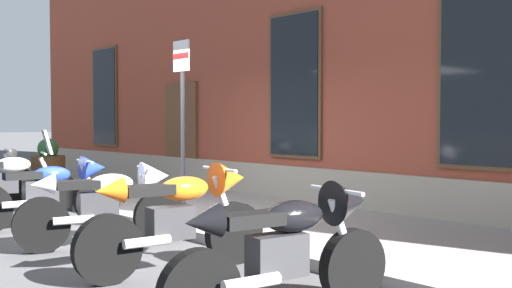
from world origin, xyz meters
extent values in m
plane|color=#424244|center=(0.00, 0.00, 0.00)|extent=(140.00, 140.00, 0.00)
cube|color=gray|center=(0.00, 1.55, 0.06)|extent=(26.03, 3.10, 0.13)
cube|color=gray|center=(0.00, 3.06, 0.35)|extent=(20.03, 0.10, 0.70)
cube|color=#513823|center=(-6.68, 3.08, 2.10)|extent=(1.22, 0.06, 2.52)
cube|color=black|center=(-6.68, 3.05, 2.10)|extent=(1.10, 0.03, 2.40)
cube|color=brown|center=(-3.34, 3.07, 1.15)|extent=(1.10, 0.08, 2.30)
cube|color=#513823|center=(0.00, 3.08, 2.10)|extent=(1.22, 0.06, 2.52)
cube|color=black|center=(0.00, 3.05, 2.10)|extent=(1.10, 0.03, 2.40)
cube|color=#513823|center=(3.34, 3.08, 2.10)|extent=(1.22, 0.06, 2.52)
cube|color=black|center=(3.34, 3.05, 2.10)|extent=(1.10, 0.03, 2.40)
cylinder|color=black|center=(-3.89, -0.19, 0.31)|extent=(0.24, 0.64, 0.63)
cylinder|color=silver|center=(-3.91, -0.29, 0.58)|extent=(0.13, 0.32, 0.65)
cylinder|color=silver|center=(-3.92, -0.37, 0.96)|extent=(0.62, 0.15, 0.04)
sphere|color=silver|center=(-3.91, -0.29, 0.89)|extent=(0.18, 0.18, 0.18)
cylinder|color=black|center=(-2.19, -0.24, 0.34)|extent=(0.31, 0.68, 0.67)
cylinder|color=silver|center=(-2.22, -0.33, 0.59)|extent=(0.16, 0.32, 0.64)
cube|color=#28282B|center=(-2.42, -0.99, 0.52)|extent=(0.34, 0.49, 0.32)
ellipsoid|color=#B7BABF|center=(-2.37, -0.85, 0.80)|extent=(0.40, 0.57, 0.24)
cylinder|color=silver|center=(-2.24, -0.41, 0.97)|extent=(0.60, 0.22, 0.04)
cube|color=#B2BCC6|center=(-2.22, -0.35, 1.15)|extent=(0.39, 0.24, 0.40)
cylinder|color=black|center=(-0.77, -0.24, 0.33)|extent=(0.21, 0.68, 0.67)
cylinder|color=silver|center=(-0.78, -0.34, 0.56)|extent=(0.11, 0.30, 0.59)
cube|color=#28282B|center=(-0.87, -1.03, 0.51)|extent=(0.28, 0.47, 0.32)
ellipsoid|color=#192D9E|center=(-0.85, -0.88, 0.74)|extent=(0.33, 0.55, 0.24)
cube|color=black|center=(-0.90, -1.26, 0.75)|extent=(0.28, 0.50, 0.10)
cylinder|color=silver|center=(-0.79, -0.42, 0.91)|extent=(0.62, 0.12, 0.04)
cylinder|color=silver|center=(-0.79, -1.35, 0.38)|extent=(0.15, 0.46, 0.09)
cone|color=#192D9E|center=(-0.78, -0.29, 0.81)|extent=(0.40, 0.38, 0.36)
cylinder|color=black|center=(0.94, -0.31, 0.31)|extent=(0.29, 0.64, 0.63)
cylinder|color=black|center=(0.55, -1.62, 0.31)|extent=(0.29, 0.64, 0.63)
cylinder|color=silver|center=(0.91, -0.40, 0.55)|extent=(0.15, 0.31, 0.61)
cube|color=#28282B|center=(0.73, -1.01, 0.49)|extent=(0.34, 0.48, 0.32)
ellipsoid|color=silver|center=(0.78, -0.87, 0.74)|extent=(0.40, 0.57, 0.24)
cube|color=black|center=(0.67, -1.23, 0.75)|extent=(0.35, 0.52, 0.10)
cylinder|color=silver|center=(0.89, -0.48, 0.91)|extent=(0.60, 0.21, 0.04)
cylinder|color=silver|center=(0.76, -1.33, 0.36)|extent=(0.21, 0.46, 0.09)
cone|color=silver|center=(0.93, -0.36, 0.81)|extent=(0.44, 0.43, 0.36)
cone|color=silver|center=(0.56, -1.60, 0.77)|extent=(0.30, 0.32, 0.24)
cylinder|color=black|center=(2.41, -0.35, 0.32)|extent=(0.21, 0.66, 0.64)
cylinder|color=black|center=(2.22, -1.70, 0.32)|extent=(0.21, 0.66, 0.64)
cylinder|color=silver|center=(2.39, -0.45, 0.60)|extent=(0.11, 0.33, 0.68)
cube|color=#28282B|center=(2.31, -1.08, 0.50)|extent=(0.28, 0.47, 0.32)
ellipsoid|color=orange|center=(2.33, -0.93, 0.82)|extent=(0.33, 0.55, 0.24)
cube|color=black|center=(2.27, -1.30, 0.83)|extent=(0.28, 0.51, 0.10)
cylinder|color=silver|center=(2.38, -0.53, 0.99)|extent=(0.62, 0.12, 0.04)
cylinder|color=silver|center=(2.38, -1.39, 0.37)|extent=(0.15, 0.46, 0.09)
cone|color=orange|center=(2.40, -0.40, 0.89)|extent=(0.40, 0.39, 0.36)
cone|color=orange|center=(2.22, -1.68, 0.85)|extent=(0.27, 0.29, 0.24)
cylinder|color=black|center=(4.08, -0.52, 0.31)|extent=(0.23, 0.63, 0.61)
cylinder|color=silver|center=(4.06, -0.61, 0.56)|extent=(0.12, 0.32, 0.64)
cube|color=#28282B|center=(3.95, -1.25, 0.49)|extent=(0.29, 0.47, 0.32)
ellipsoid|color=black|center=(3.97, -1.10, 0.77)|extent=(0.35, 0.56, 0.24)
cube|color=black|center=(3.91, -1.48, 0.78)|extent=(0.30, 0.51, 0.10)
cylinder|color=silver|center=(4.05, -0.69, 0.94)|extent=(0.62, 0.14, 0.04)
cylinder|color=silver|center=(4.01, -1.57, 0.36)|extent=(0.17, 0.46, 0.09)
cone|color=black|center=(4.07, -0.57, 0.84)|extent=(0.41, 0.40, 0.36)
cone|color=black|center=(3.84, -1.87, 0.80)|extent=(0.28, 0.30, 0.24)
cylinder|color=#4C4C51|center=(0.07, 0.67, 1.39)|extent=(0.06, 0.06, 2.54)
cube|color=white|center=(0.07, 0.65, 2.41)|extent=(0.36, 0.03, 0.44)
cube|color=red|center=(0.07, 0.64, 2.41)|extent=(0.36, 0.01, 0.08)
cylinder|color=brown|center=(-4.20, 0.50, 0.46)|extent=(0.64, 0.64, 0.68)
cylinder|color=black|center=(-4.20, 0.50, 0.46)|extent=(0.67, 0.67, 0.04)
sphere|color=#28602D|center=(-4.20, 0.50, 0.94)|extent=(0.40, 0.40, 0.40)
camera|label=1|loc=(7.03, -4.31, 1.49)|focal=41.43mm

